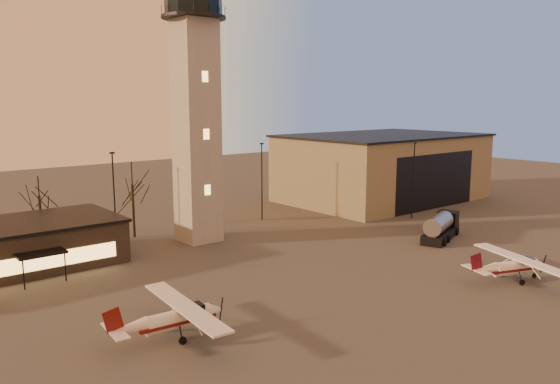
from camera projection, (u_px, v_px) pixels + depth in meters
name	position (u px, v px, depth m)	size (l,w,h in m)	color
ground	(420.00, 323.00, 38.53)	(220.00, 220.00, 0.00)	#423F3D
control_tower	(196.00, 93.00, 58.68)	(6.80, 6.80, 32.60)	gray
hangar	(382.00, 167.00, 86.09)	(30.60, 20.60, 10.30)	#807354
light_poles	(197.00, 191.00, 61.57)	(58.50, 12.25, 10.14)	black
tree_row	(44.00, 191.00, 58.81)	(37.20, 9.20, 8.80)	black
cessna_front	(516.00, 269.00, 47.52)	(8.43, 10.29, 2.89)	white
cessna_rear	(180.00, 322.00, 36.25)	(8.63, 10.90, 3.00)	silver
fuel_truck	(441.00, 229.00, 61.74)	(8.41, 4.93, 3.01)	black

